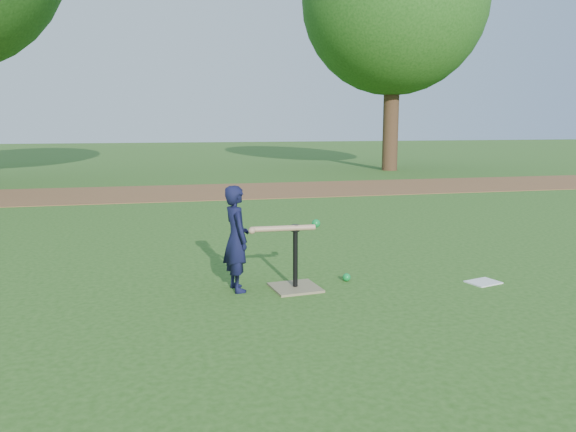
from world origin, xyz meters
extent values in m
plane|color=#285116|center=(0.00, 0.00, 0.00)|extent=(80.00, 80.00, 0.00)
cube|color=brown|center=(0.00, 7.50, 0.01)|extent=(24.00, 3.00, 0.01)
imported|color=black|center=(-0.28, -0.13, 0.49)|extent=(0.29, 0.40, 0.99)
sphere|color=#0B8331|center=(0.82, -0.08, 0.04)|extent=(0.08, 0.08, 0.08)
cube|color=white|center=(2.10, -0.45, 0.01)|extent=(0.35, 0.30, 0.01)
cube|color=#807251|center=(0.26, -0.22, 0.01)|extent=(0.48, 0.48, 0.02)
cylinder|color=black|center=(0.26, -0.22, 0.30)|extent=(0.05, 0.05, 0.55)
cylinder|color=black|center=(0.26, -0.22, 0.58)|extent=(0.08, 0.08, 0.06)
cylinder|color=tan|center=(0.14, -0.24, 0.59)|extent=(0.60, 0.07, 0.05)
sphere|color=tan|center=(-0.16, -0.28, 0.59)|extent=(0.06, 0.06, 0.06)
sphere|color=#0B8331|center=(0.46, -0.21, 0.62)|extent=(0.08, 0.08, 0.08)
cylinder|color=#382316|center=(6.50, 12.00, 1.71)|extent=(0.50, 0.50, 3.42)
sphere|color=#285B19|center=(6.50, 12.00, 5.30)|extent=(5.80, 5.80, 5.80)
camera|label=1|loc=(-0.99, -5.18, 1.55)|focal=35.00mm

